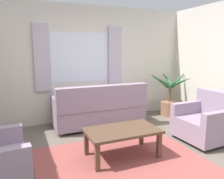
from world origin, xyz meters
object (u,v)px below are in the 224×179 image
couch (100,109)px  armchair_right (206,121)px  potted_plant (169,98)px  coffee_table (122,133)px

couch → armchair_right: couch is taller
armchair_right → potted_plant: size_ratio=0.68×
armchair_right → coffee_table: 1.66m
couch → armchair_right: (1.50, -1.46, -0.01)m
armchair_right → potted_plant: bearing=164.2°
couch → potted_plant: bearing=-177.5°
coffee_table → potted_plant: potted_plant is taller
couch → coffee_table: 1.45m
coffee_table → potted_plant: (2.03, 1.52, 0.06)m
coffee_table → armchair_right: bearing=-0.5°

